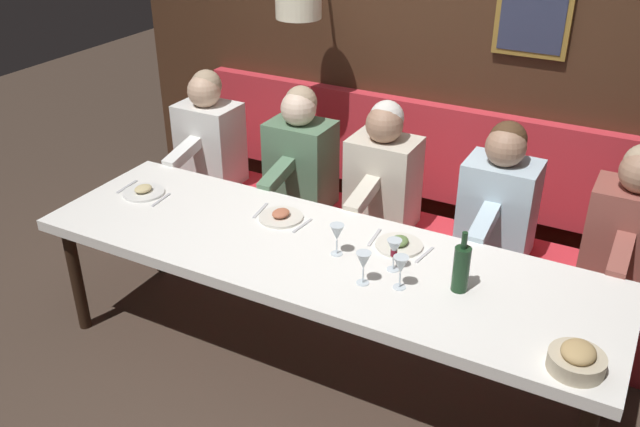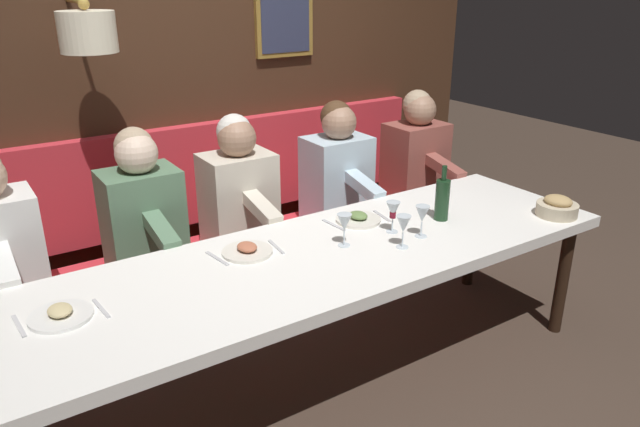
{
  "view_description": "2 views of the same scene",
  "coord_description": "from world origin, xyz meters",
  "px_view_note": "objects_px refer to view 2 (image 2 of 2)",
  "views": [
    {
      "loc": [
        -2.58,
        -1.39,
        2.53
      ],
      "look_at": [
        0.05,
        0.02,
        0.92
      ],
      "focal_mm": 38.53,
      "sensor_mm": 36.0,
      "label": 1
    },
    {
      "loc": [
        -2.13,
        1.46,
        1.96
      ],
      "look_at": [
        0.05,
        0.02,
        0.92
      ],
      "focal_mm": 33.62,
      "sensor_mm": 36.0,
      "label": 2
    }
  ],
  "objects_px": {
    "diner_near": "(337,167)",
    "wine_glass_2": "(393,211)",
    "bread_bowl": "(557,207)",
    "diner_nearest": "(416,151)",
    "wine_bottle": "(443,199)",
    "diner_middle": "(239,187)",
    "wine_glass_0": "(344,223)",
    "wine_glass_3": "(422,215)",
    "wine_glass_1": "(403,225)",
    "diner_far": "(142,206)",
    "dining_table": "(329,262)"
  },
  "relations": [
    {
      "from": "diner_far",
      "to": "wine_bottle",
      "type": "xyz_separation_m",
      "value": [
        -0.89,
        -1.34,
        0.04
      ]
    },
    {
      "from": "diner_far",
      "to": "wine_glass_3",
      "type": "bearing_deg",
      "value": -132.38
    },
    {
      "from": "wine_glass_2",
      "to": "bread_bowl",
      "type": "height_order",
      "value": "wine_glass_2"
    },
    {
      "from": "diner_near",
      "to": "wine_glass_0",
      "type": "bearing_deg",
      "value": 146.82
    },
    {
      "from": "diner_near",
      "to": "wine_glass_2",
      "type": "height_order",
      "value": "diner_near"
    },
    {
      "from": "diner_far",
      "to": "wine_glass_3",
      "type": "xyz_separation_m",
      "value": [
        -0.99,
        -1.09,
        0.04
      ]
    },
    {
      "from": "diner_middle",
      "to": "wine_glass_1",
      "type": "height_order",
      "value": "diner_middle"
    },
    {
      "from": "diner_nearest",
      "to": "diner_middle",
      "type": "distance_m",
      "value": 1.38
    },
    {
      "from": "dining_table",
      "to": "wine_glass_0",
      "type": "height_order",
      "value": "wine_glass_0"
    },
    {
      "from": "diner_far",
      "to": "wine_glass_1",
      "type": "relative_size",
      "value": 4.82
    },
    {
      "from": "diner_near",
      "to": "wine_glass_0",
      "type": "xyz_separation_m",
      "value": [
        -0.87,
        0.57,
        0.04
      ]
    },
    {
      "from": "wine_glass_0",
      "to": "wine_glass_1",
      "type": "height_order",
      "value": "same"
    },
    {
      "from": "bread_bowl",
      "to": "diner_near",
      "type": "bearing_deg",
      "value": 27.8
    },
    {
      "from": "diner_nearest",
      "to": "diner_middle",
      "type": "bearing_deg",
      "value": 90.0
    },
    {
      "from": "diner_middle",
      "to": "wine_glass_2",
      "type": "distance_m",
      "value": 0.97
    },
    {
      "from": "diner_near",
      "to": "wine_glass_2",
      "type": "xyz_separation_m",
      "value": [
        -0.87,
        0.27,
        0.04
      ]
    },
    {
      "from": "wine_glass_0",
      "to": "dining_table",
      "type": "bearing_deg",
      "value": 96.75
    },
    {
      "from": "diner_middle",
      "to": "bread_bowl",
      "type": "relative_size",
      "value": 3.6
    },
    {
      "from": "diner_middle",
      "to": "wine_bottle",
      "type": "bearing_deg",
      "value": -139.17
    },
    {
      "from": "wine_glass_2",
      "to": "wine_bottle",
      "type": "bearing_deg",
      "value": -92.6
    },
    {
      "from": "diner_middle",
      "to": "wine_glass_1",
      "type": "relative_size",
      "value": 4.82
    },
    {
      "from": "wine_bottle",
      "to": "wine_glass_2",
      "type": "bearing_deg",
      "value": 87.4
    },
    {
      "from": "diner_far",
      "to": "wine_bottle",
      "type": "bearing_deg",
      "value": -123.55
    },
    {
      "from": "diner_middle",
      "to": "wine_glass_0",
      "type": "xyz_separation_m",
      "value": [
        -0.87,
        -0.13,
        0.04
      ]
    },
    {
      "from": "diner_nearest",
      "to": "bread_bowl",
      "type": "bearing_deg",
      "value": 177.7
    },
    {
      "from": "bread_bowl",
      "to": "wine_glass_3",
      "type": "bearing_deg",
      "value": 76.47
    },
    {
      "from": "diner_near",
      "to": "diner_middle",
      "type": "xyz_separation_m",
      "value": [
        0.0,
        0.7,
        0.0
      ]
    },
    {
      "from": "diner_far",
      "to": "wine_glass_2",
      "type": "relative_size",
      "value": 4.82
    },
    {
      "from": "wine_glass_1",
      "to": "wine_bottle",
      "type": "height_order",
      "value": "wine_bottle"
    },
    {
      "from": "dining_table",
      "to": "diner_nearest",
      "type": "bearing_deg",
      "value": -56.66
    },
    {
      "from": "diner_far",
      "to": "wine_glass_2",
      "type": "distance_m",
      "value": 1.33
    },
    {
      "from": "dining_table",
      "to": "diner_nearest",
      "type": "relative_size",
      "value": 3.76
    },
    {
      "from": "diner_far",
      "to": "wine_bottle",
      "type": "distance_m",
      "value": 1.6
    },
    {
      "from": "diner_near",
      "to": "diner_far",
      "type": "height_order",
      "value": "same"
    },
    {
      "from": "wine_glass_1",
      "to": "wine_glass_0",
      "type": "bearing_deg",
      "value": 52.48
    },
    {
      "from": "wine_glass_2",
      "to": "bread_bowl",
      "type": "xyz_separation_m",
      "value": [
        -0.32,
        -0.89,
        -0.07
      ]
    },
    {
      "from": "diner_near",
      "to": "bread_bowl",
      "type": "xyz_separation_m",
      "value": [
        -1.19,
        -0.63,
        -0.03
      ]
    },
    {
      "from": "dining_table",
      "to": "wine_glass_2",
      "type": "xyz_separation_m",
      "value": [
        0.01,
        -0.4,
        0.17
      ]
    },
    {
      "from": "diner_nearest",
      "to": "bread_bowl",
      "type": "distance_m",
      "value": 1.19
    },
    {
      "from": "bread_bowl",
      "to": "wine_glass_0",
      "type": "bearing_deg",
      "value": 75.06
    },
    {
      "from": "dining_table",
      "to": "wine_glass_1",
      "type": "xyz_separation_m",
      "value": [
        -0.16,
        -0.32,
        0.18
      ]
    },
    {
      "from": "wine_glass_0",
      "to": "wine_glass_3",
      "type": "distance_m",
      "value": 0.41
    },
    {
      "from": "diner_nearest",
      "to": "wine_bottle",
      "type": "height_order",
      "value": "diner_nearest"
    },
    {
      "from": "wine_glass_1",
      "to": "wine_glass_3",
      "type": "height_order",
      "value": "same"
    },
    {
      "from": "wine_glass_0",
      "to": "bread_bowl",
      "type": "bearing_deg",
      "value": -104.94
    },
    {
      "from": "wine_glass_3",
      "to": "bread_bowl",
      "type": "height_order",
      "value": "wine_glass_3"
    },
    {
      "from": "dining_table",
      "to": "bread_bowl",
      "type": "relative_size",
      "value": 13.53
    },
    {
      "from": "diner_near",
      "to": "wine_glass_2",
      "type": "distance_m",
      "value": 0.91
    },
    {
      "from": "diner_nearest",
      "to": "wine_glass_3",
      "type": "bearing_deg",
      "value": 139.2
    },
    {
      "from": "dining_table",
      "to": "diner_far",
      "type": "distance_m",
      "value": 1.08
    }
  ]
}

